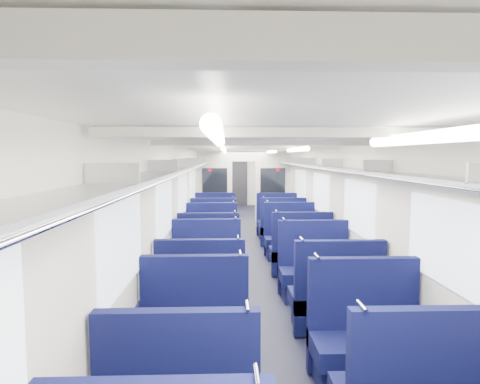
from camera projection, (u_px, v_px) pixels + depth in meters
name	position (u px, v px, depth m)	size (l,w,h in m)	color
floor	(250.00, 256.00, 8.71)	(2.80, 18.00, 0.01)	black
ceiling	(251.00, 147.00, 8.50)	(2.80, 18.00, 0.01)	white
wall_left	(185.00, 202.00, 8.56)	(0.02, 18.00, 2.35)	beige
dado_left	(186.00, 240.00, 8.63)	(0.03, 17.90, 0.70)	#101235
wall_right	(315.00, 202.00, 8.65)	(0.02, 18.00, 2.35)	beige
dado_right	(314.00, 239.00, 8.72)	(0.03, 17.90, 0.70)	#101235
wall_far	(239.00, 179.00, 17.56)	(2.80, 0.02, 2.35)	beige
luggage_rack_left	(194.00, 165.00, 8.49)	(0.36, 17.40, 0.18)	#B2B5BA
luggage_rack_right	(307.00, 165.00, 8.57)	(0.36, 17.40, 0.18)	#B2B5BA
windows	(252.00, 193.00, 8.13)	(2.78, 15.60, 0.75)	white
ceiling_fittings	(251.00, 150.00, 8.24)	(2.70, 16.06, 0.11)	beige
end_door	(239.00, 183.00, 17.52)	(0.75, 0.06, 2.00)	black
bulkhead	(244.00, 187.00, 12.11)	(2.80, 0.10, 2.35)	beige
seat_6	(194.00, 340.00, 3.91)	(1.08, 0.60, 1.21)	#0D1140
seat_7	(367.00, 344.00, 3.83)	(1.08, 0.60, 1.21)	#0D1140
seat_8	(201.00, 300.00, 4.98)	(1.08, 0.60, 1.21)	#0D1140
seat_9	(336.00, 302.00, 4.93)	(1.08, 0.60, 1.21)	#0D1140
seat_10	(206.00, 272.00, 6.21)	(1.08, 0.60, 1.21)	#0D1140
seat_11	(315.00, 274.00, 6.11)	(1.08, 0.60, 1.21)	#0D1140
seat_12	(209.00, 256.00, 7.20)	(1.08, 0.60, 1.21)	#0D1140
seat_13	(300.00, 255.00, 7.30)	(1.08, 0.60, 1.21)	#0D1140
seat_14	(212.00, 242.00, 8.40)	(1.08, 0.60, 1.21)	#0D1140
seat_15	(290.00, 241.00, 8.50)	(1.08, 0.60, 1.21)	#0D1140
seat_16	(214.00, 230.00, 9.66)	(1.08, 0.60, 1.21)	#0D1140
seat_17	(282.00, 230.00, 9.71)	(1.08, 0.60, 1.21)	#0D1140
seat_18	(215.00, 223.00, 10.73)	(1.08, 0.60, 1.21)	#0D1140
seat_19	(277.00, 223.00, 10.66)	(1.08, 0.60, 1.21)	#0D1140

